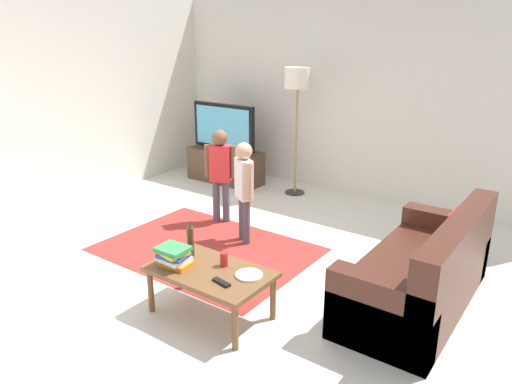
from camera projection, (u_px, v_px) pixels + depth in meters
ground at (221, 270)px, 4.83m from camera, size 7.80×7.80×0.00m
wall_back at (358, 99)px, 6.71m from camera, size 6.00×0.12×2.70m
wall_left at (33, 106)px, 6.06m from camera, size 0.12×6.00×2.70m
area_rug at (207, 249)px, 5.27m from camera, size 2.20×1.60×0.01m
tv_stand at (225, 166)px, 7.53m from camera, size 1.20×0.44×0.50m
tv at (224, 128)px, 7.32m from camera, size 1.10×0.28×0.71m
couch at (426, 277)px, 4.10m from camera, size 0.80×1.80×0.86m
floor_lamp at (298, 85)px, 6.58m from camera, size 0.36×0.36×1.78m
child_near_tv at (220, 167)px, 5.83m from camera, size 0.35×0.23×1.15m
child_center at (244, 184)px, 5.26m from camera, size 0.33×0.24×1.13m
coffee_table at (210, 275)px, 3.96m from camera, size 1.00×0.60×0.42m
book_stack at (174, 256)px, 3.99m from camera, size 0.29×0.23×0.17m
bottle at (191, 241)px, 4.15m from camera, size 0.06×0.06×0.32m
tv_remote at (221, 282)px, 3.73m from camera, size 0.18×0.08×0.02m
soda_can at (224, 259)px, 3.99m from camera, size 0.07×0.07×0.12m
plate at (249, 275)px, 3.84m from camera, size 0.22×0.22×0.02m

